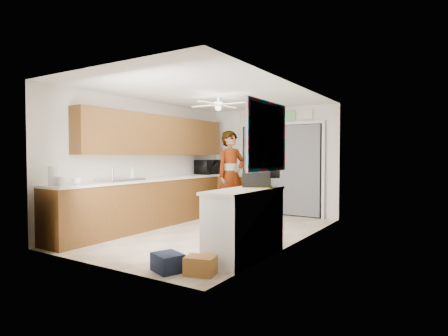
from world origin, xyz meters
The scene contains 42 objects.
floor centered at (0.00, 0.00, 0.00)m, with size 5.00×5.00×0.00m, color beige.
ceiling centered at (0.00, 0.00, 2.50)m, with size 5.00×5.00×0.00m, color white.
wall_back centered at (0.00, 2.50, 1.25)m, with size 3.20×3.20×0.00m, color silver.
wall_front centered at (0.00, -2.50, 1.25)m, with size 3.20×3.20×0.00m, color silver.
wall_left centered at (-1.60, 0.00, 1.25)m, with size 5.00×5.00×0.00m, color silver.
wall_right centered at (1.60, 0.00, 1.25)m, with size 5.00×5.00×0.00m, color silver.
left_base_cabinets centered at (-1.30, 0.00, 0.45)m, with size 0.60×4.80×0.90m, color brown.
left_countertop centered at (-1.29, 0.00, 0.92)m, with size 0.62×4.80×0.04m, color white.
upper_cabinets centered at (-1.44, 0.20, 1.80)m, with size 0.32×4.00×0.80m, color brown.
sink_basin centered at (-1.29, -1.00, 0.95)m, with size 0.50×0.76×0.06m, color silver.
faucet centered at (-1.48, -1.00, 1.05)m, with size 0.03×0.03×0.22m, color silver.
peninsula_base centered at (-0.50, 2.00, 0.45)m, with size 1.00×0.60×0.90m, color brown.
peninsula_top centered at (-0.50, 2.00, 0.92)m, with size 1.04×0.64×0.04m, color white.
back_opening_recess centered at (0.25, 2.47, 1.05)m, with size 2.00×0.06×2.10m, color black.
curtain_panel centered at (0.25, 2.43, 1.05)m, with size 1.90×0.03×2.05m, color gray.
door_trim_left centered at (-0.77, 2.44, 1.05)m, with size 0.06×0.04×2.10m, color white.
door_trim_right centered at (1.27, 2.44, 1.05)m, with size 0.06×0.04×2.10m, color white.
door_trim_head centered at (0.25, 2.44, 2.12)m, with size 2.10×0.04×0.06m, color white.
header_frame_0 centered at (-0.60, 2.47, 2.30)m, with size 0.22×0.02×0.22m, color #F6C052.
header_frame_1 centered at (-0.25, 2.47, 2.30)m, with size 0.22×0.02×0.22m, color #50B8D6.
header_frame_2 centered at (0.10, 2.47, 2.30)m, with size 0.22×0.02×0.22m, color #C35649.
header_frame_3 centered at (0.50, 2.47, 2.30)m, with size 0.22×0.02×0.22m, color #6BBB6C.
header_frame_4 centered at (0.90, 2.47, 2.30)m, with size 0.22×0.02×0.22m, color silver.
route66_sign centered at (-0.95, 2.47, 2.30)m, with size 0.22×0.02×0.26m, color silver.
right_counter_base centered at (1.35, -1.20, 0.45)m, with size 0.50×1.40×0.90m, color white.
right_counter_top centered at (1.34, -1.20, 0.92)m, with size 0.54×1.44×0.04m, color white.
abstract_painting centered at (1.58, -1.00, 1.65)m, with size 0.03×1.15×0.95m, color #E85574.
ceiling_fan centered at (0.00, 0.20, 2.32)m, with size 1.14×1.14×0.24m, color white.
microwave centered at (-1.25, 1.71, 1.11)m, with size 0.62×0.42×0.34m, color black.
soap_bottle centered at (-1.36, -0.65, 1.07)m, with size 0.10×0.10×0.27m, color silver.
cup centered at (-1.20, -1.95, 1.00)m, with size 0.14×0.14×0.11m, color white.
jar_a centered at (-1.16, -2.25, 1.00)m, with size 0.09×0.09×0.13m, color silver.
jar_b centered at (-1.24, -2.25, 1.01)m, with size 0.09×0.09×0.14m, color silver.
paper_towel_roll centered at (-1.36, -2.25, 1.09)m, with size 0.13×0.13×0.29m, color white.
suitcase centered at (1.32, -0.80, 1.05)m, with size 0.38×0.51×0.22m, color black.
suitcase_rim centered at (1.32, -0.80, 0.94)m, with size 0.44×0.58×0.02m, color yellow.
suitcase_lid centered at (1.32, -0.51, 1.30)m, with size 0.42×0.03×0.50m, color black.
cardboard_box centered at (1.25, -2.09, 0.11)m, with size 0.35×0.26×0.22m, color #B57839.
navy_crate centered at (0.84, -2.20, 0.11)m, with size 0.35×0.30×0.22m, color #151E36.
cabinet_door_panel centered at (-0.35, 0.48, 0.34)m, with size 0.45×0.03×0.67m, color brown.
man centered at (-0.42, 1.34, 0.96)m, with size 0.70×0.46×1.93m, color white.
dog centered at (-0.30, 1.55, 0.20)m, with size 0.22×0.51×0.40m, color black.
Camera 1 is at (3.79, -5.59, 1.40)m, focal length 30.00 mm.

